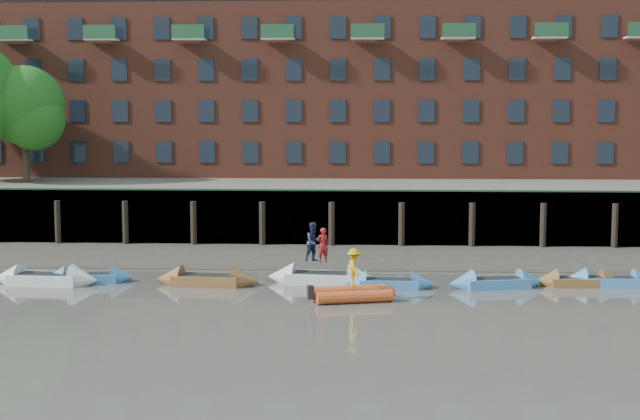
# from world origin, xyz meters

# --- Properties ---
(ground) EXTENTS (220.00, 220.00, 0.00)m
(ground) POSITION_xyz_m (0.00, 0.00, 0.00)
(ground) COLOR #59554D
(ground) RESTS_ON ground
(foreshore) EXTENTS (110.00, 8.00, 0.50)m
(foreshore) POSITION_xyz_m (0.00, 18.00, 0.00)
(foreshore) COLOR #3D382F
(foreshore) RESTS_ON ground
(mud_band) EXTENTS (110.00, 1.60, 0.10)m
(mud_band) POSITION_xyz_m (0.00, 14.60, 0.00)
(mud_band) COLOR #4C4336
(mud_band) RESTS_ON ground
(river_wall) EXTENTS (110.00, 1.23, 3.30)m
(river_wall) POSITION_xyz_m (-0.00, 22.38, 1.59)
(river_wall) COLOR #2D2A26
(river_wall) RESTS_ON ground
(bank_terrace) EXTENTS (110.00, 28.00, 3.20)m
(bank_terrace) POSITION_xyz_m (0.00, 36.00, 1.60)
(bank_terrace) COLOR #5E594D
(bank_terrace) RESTS_ON ground
(apartment_terrace) EXTENTS (80.60, 15.56, 20.98)m
(apartment_terrace) POSITION_xyz_m (-0.00, 36.99, 12.82)
(apartment_terrace) COLOR brown
(apartment_terrace) RESTS_ON bank_terrace
(rowboat_0) EXTENTS (4.98, 1.78, 1.42)m
(rowboat_0) POSITION_xyz_m (-14.39, 9.83, 0.25)
(rowboat_0) COLOR silver
(rowboat_0) RESTS_ON ground
(rowboat_1) EXTENTS (4.22, 1.94, 1.18)m
(rowboat_1) POSITION_xyz_m (-12.64, 10.38, 0.21)
(rowboat_1) COLOR teal
(rowboat_1) RESTS_ON ground
(rowboat_2) EXTENTS (4.78, 1.76, 1.36)m
(rowboat_2) POSITION_xyz_m (-7.12, 10.03, 0.24)
(rowboat_2) COLOR brown
(rowboat_2) RESTS_ON ground
(rowboat_3) EXTENTS (5.10, 2.01, 1.44)m
(rowboat_3) POSITION_xyz_m (-2.02, 10.70, 0.25)
(rowboat_3) COLOR silver
(rowboat_3) RESTS_ON ground
(rowboat_4) EXTENTS (4.02, 1.24, 1.16)m
(rowboat_4) POSITION_xyz_m (1.01, 9.83, 0.21)
(rowboat_4) COLOR teal
(rowboat_4) RESTS_ON ground
(rowboat_5) EXTENTS (4.49, 2.11, 1.25)m
(rowboat_5) POSITION_xyz_m (5.72, 10.13, 0.22)
(rowboat_5) COLOR teal
(rowboat_5) RESTS_ON ground
(rowboat_6) EXTENTS (3.99, 1.27, 1.15)m
(rowboat_6) POSITION_xyz_m (9.46, 10.70, 0.20)
(rowboat_6) COLOR brown
(rowboat_6) RESTS_ON ground
(rowboat_7) EXTENTS (4.22, 1.31, 1.22)m
(rowboat_7) POSITION_xyz_m (10.81, 10.75, 0.22)
(rowboat_7) COLOR teal
(rowboat_7) RESTS_ON ground
(rib_tender) EXTENTS (3.51, 2.32, 0.59)m
(rib_tender) POSITION_xyz_m (-0.45, 7.17, 0.26)
(rib_tender) COLOR #CB4B1D
(rib_tender) RESTS_ON ground
(person_rower_a) EXTENTS (0.68, 0.58, 1.57)m
(person_rower_a) POSITION_xyz_m (-1.96, 10.70, 1.76)
(person_rower_a) COLOR maroon
(person_rower_a) RESTS_ON rowboat_3
(person_rower_b) EXTENTS (1.11, 1.07, 1.80)m
(person_rower_b) POSITION_xyz_m (-2.37, 10.88, 1.87)
(person_rower_b) COLOR #19233F
(person_rower_b) RESTS_ON rowboat_3
(person_rib_crew) EXTENTS (0.82, 1.15, 1.61)m
(person_rib_crew) POSITION_xyz_m (-0.49, 7.08, 1.36)
(person_rib_crew) COLOR orange
(person_rib_crew) RESTS_ON rib_tender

